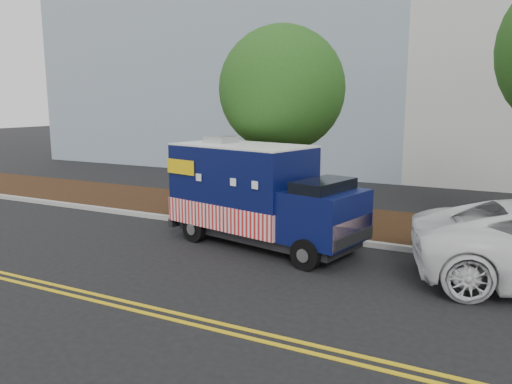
% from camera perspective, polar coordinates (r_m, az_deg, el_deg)
% --- Properties ---
extents(ground, '(120.00, 120.00, 0.00)m').
position_cam_1_polar(ground, '(13.63, -2.10, -5.98)').
color(ground, black).
rests_on(ground, ground).
extents(curb, '(120.00, 0.18, 0.15)m').
position_cam_1_polar(curb, '(14.80, 0.55, -4.35)').
color(curb, '#9E9E99').
rests_on(curb, ground).
extents(mulch_strip, '(120.00, 4.00, 0.15)m').
position_cam_1_polar(mulch_strip, '(16.65, 3.79, -2.72)').
color(mulch_strip, black).
rests_on(mulch_strip, ground).
extents(centerline_near, '(120.00, 0.10, 0.01)m').
position_cam_1_polar(centerline_near, '(10.20, -14.66, -12.01)').
color(centerline_near, gold).
rests_on(centerline_near, ground).
extents(centerline_far, '(120.00, 0.10, 0.01)m').
position_cam_1_polar(centerline_far, '(10.03, -15.63, -12.45)').
color(centerline_far, gold).
rests_on(centerline_far, ground).
extents(tree_b, '(4.03, 4.03, 6.23)m').
position_cam_1_polar(tree_b, '(16.30, 2.97, 11.64)').
color(tree_b, '#38281C').
rests_on(tree_b, ground).
extents(sign_post, '(0.06, 0.06, 2.40)m').
position_cam_1_polar(sign_post, '(16.43, -9.71, 0.98)').
color(sign_post, '#473828').
rests_on(sign_post, ground).
extents(food_truck, '(5.73, 3.11, 2.87)m').
position_cam_1_polar(food_truck, '(13.35, -0.02, -0.58)').
color(food_truck, black).
rests_on(food_truck, ground).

